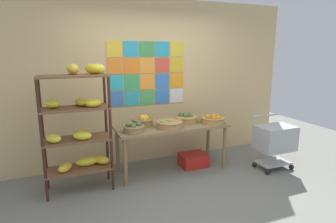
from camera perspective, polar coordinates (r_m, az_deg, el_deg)
The scene contains 11 objects.
ground at distance 3.64m, azimuth 5.40°, elevation -18.40°, with size 9.23×9.23×0.00m, color slate.
back_wall_with_art at distance 4.68m, azimuth -3.57°, elevation 6.00°, with size 5.08×0.07×2.68m.
banana_shelf_unit at distance 3.83m, azimuth -17.73°, elevation -2.14°, with size 0.87×0.45×1.70m.
display_table at distance 4.32m, azimuth 0.77°, elevation -3.98°, with size 1.73×0.64×0.73m.
fruit_basket_centre at distance 4.49m, azimuth 3.77°, elevation -1.38°, with size 0.37×0.37×0.15m.
fruit_basket_right at distance 4.16m, azimuth 0.27°, elevation -2.53°, with size 0.40×0.40×0.13m.
fruit_basket_back_left at distance 4.50m, azimuth 9.18°, elevation -1.56°, with size 0.40×0.40×0.14m.
fruit_basket_left at distance 3.96m, azimuth -7.07°, elevation -3.32°, with size 0.30×0.30×0.14m.
fruit_basket_back_right at distance 4.26m, azimuth -5.17°, elevation -1.98°, with size 0.33×0.33×0.18m.
produce_crate_under_table at distance 4.67m, azimuth 5.18°, elevation -9.83°, with size 0.43×0.35×0.20m, color red.
shopping_cart at distance 4.74m, azimuth 21.06°, elevation -5.40°, with size 0.58×0.45×0.84m.
Camera 1 is at (-1.46, -2.77, 1.85)m, focal length 29.75 mm.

